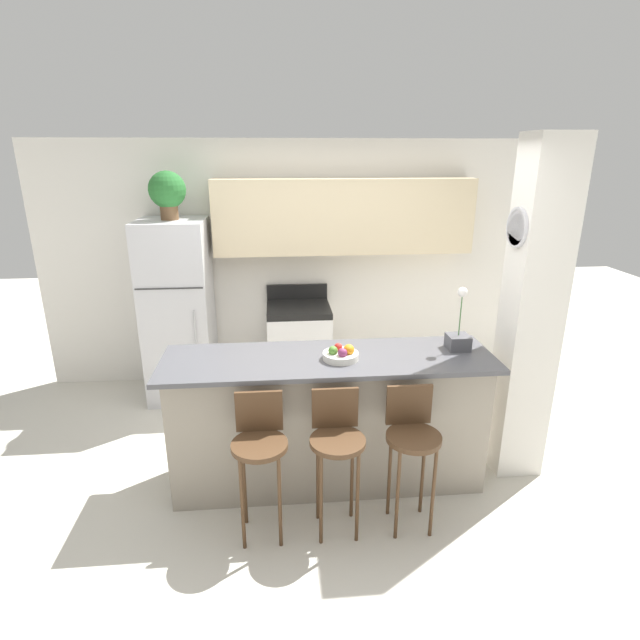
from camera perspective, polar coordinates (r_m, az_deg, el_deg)
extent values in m
plane|color=beige|center=(4.09, 0.91, -17.60)|extent=(14.00, 14.00, 0.00)
cube|color=white|center=(5.40, -1.25, 6.42)|extent=(5.60, 0.06, 2.55)
cube|color=beige|center=(5.16, 2.73, 11.76)|extent=(2.62, 0.32, 0.74)
cube|color=silver|center=(5.16, -2.70, 9.82)|extent=(0.71, 0.28, 0.12)
cube|color=white|center=(3.98, 22.96, 0.42)|extent=(0.36, 0.32, 2.55)
cylinder|color=silver|center=(3.75, 21.59, 9.81)|extent=(0.02, 0.28, 0.28)
cylinder|color=white|center=(3.75, 21.50, 9.81)|extent=(0.01, 0.25, 0.25)
cube|color=gray|center=(3.82, 0.95, -11.60)|extent=(2.27, 0.57, 0.99)
cube|color=#4C4C51|center=(3.59, 0.99, -4.52)|extent=(2.39, 0.69, 0.04)
cube|color=silver|center=(5.28, -15.56, -2.03)|extent=(0.65, 0.68, 1.23)
cube|color=silver|center=(5.04, -16.46, 7.66)|extent=(0.65, 0.68, 0.58)
cube|color=#333333|center=(4.77, -16.89, 3.45)|extent=(0.61, 0.01, 0.01)
cylinder|color=#B2B2B7|center=(4.90, -13.93, -2.75)|extent=(0.02, 0.02, 0.68)
cube|color=white|center=(5.30, -2.41, -3.44)|extent=(0.65, 0.60, 0.85)
cube|color=black|center=(5.15, -2.48, 1.26)|extent=(0.65, 0.60, 0.06)
cube|color=black|center=(5.39, -2.64, 3.26)|extent=(0.65, 0.04, 0.16)
cube|color=black|center=(5.00, -2.24, -4.30)|extent=(0.39, 0.01, 0.27)
cylinder|color=#4C331E|center=(3.24, -6.94, -14.05)|extent=(0.36, 0.36, 0.03)
cube|color=#4C331E|center=(3.29, -6.98, -10.31)|extent=(0.30, 0.02, 0.28)
cylinder|color=#4C331E|center=(3.35, -8.87, -20.17)|extent=(0.02, 0.02, 0.66)
cylinder|color=#4C331E|center=(3.34, -4.62, -20.11)|extent=(0.02, 0.02, 0.66)
cylinder|color=#4C331E|center=(3.53, -8.64, -17.81)|extent=(0.02, 0.02, 0.66)
cylinder|color=#4C331E|center=(3.53, -4.67, -17.74)|extent=(0.02, 0.02, 0.66)
cylinder|color=#4C331E|center=(3.25, 2.03, -13.72)|extent=(0.36, 0.36, 0.03)
cube|color=#4C331E|center=(3.30, 1.73, -10.00)|extent=(0.30, 0.02, 0.28)
cylinder|color=#4C331E|center=(3.35, 0.11, -19.92)|extent=(0.02, 0.02, 0.66)
cylinder|color=#4C331E|center=(3.37, 4.30, -19.64)|extent=(0.02, 0.02, 0.66)
cylinder|color=#4C331E|center=(3.53, -0.25, -17.57)|extent=(0.02, 0.02, 0.66)
cylinder|color=#4C331E|center=(3.56, 3.67, -17.34)|extent=(0.02, 0.02, 0.66)
cylinder|color=#4C331E|center=(3.34, 10.66, -13.09)|extent=(0.36, 0.36, 0.03)
cube|color=#4C331E|center=(3.39, 10.14, -9.49)|extent=(0.30, 0.02, 0.28)
cylinder|color=#4C331E|center=(3.42, 8.85, -19.23)|extent=(0.02, 0.02, 0.66)
cylinder|color=#4C331E|center=(3.48, 12.79, -18.79)|extent=(0.02, 0.02, 0.66)
cylinder|color=#4C331E|center=(3.60, 7.94, -16.99)|extent=(0.02, 0.02, 0.66)
cylinder|color=#4C331E|center=(3.66, 11.66, -16.62)|extent=(0.02, 0.02, 0.66)
cylinder|color=brown|center=(4.99, -16.84, 11.75)|extent=(0.17, 0.17, 0.15)
sphere|color=#286B2D|center=(4.97, -17.06, 14.05)|extent=(0.34, 0.34, 0.34)
cube|color=#4C4C51|center=(3.85, 15.48, -2.44)|extent=(0.16, 0.16, 0.11)
cylinder|color=#386633|center=(3.78, 15.75, 0.52)|extent=(0.01, 0.01, 0.31)
sphere|color=white|center=(3.73, 15.99, 3.08)|extent=(0.07, 0.07, 0.07)
cylinder|color=silver|center=(3.54, 2.37, -4.13)|extent=(0.25, 0.25, 0.05)
sphere|color=orange|center=(3.51, 3.31, -3.42)|extent=(0.08, 0.08, 0.08)
sphere|color=red|center=(3.57, 2.09, -3.13)|extent=(0.06, 0.06, 0.06)
sphere|color=#4C7F2D|center=(3.50, 1.49, -3.52)|extent=(0.07, 0.07, 0.07)
sphere|color=#7A2D56|center=(3.47, 2.59, -3.78)|extent=(0.07, 0.07, 0.07)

